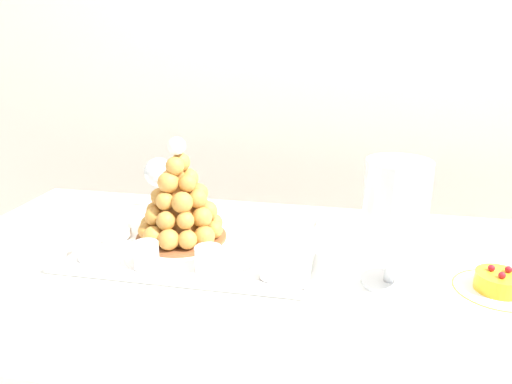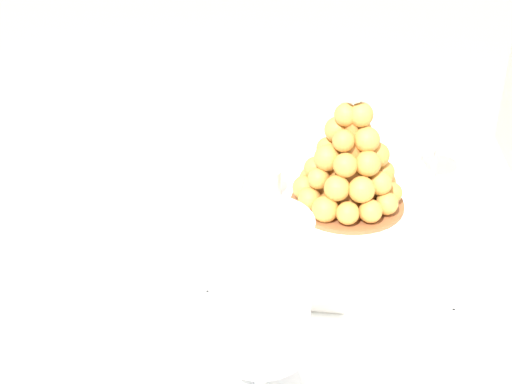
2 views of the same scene
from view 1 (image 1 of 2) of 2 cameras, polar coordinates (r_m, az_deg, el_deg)
name	(u,v)px [view 1 (image 1 of 2)]	position (r m, az deg, el deg)	size (l,w,h in m)	color
backdrop_wall	(333,28)	(1.89, 9.07, 18.59)	(4.80, 0.10, 2.50)	silver
buffet_table	(298,310)	(1.12, 4.98, -13.70)	(1.74, 0.84, 0.74)	brown
serving_tray	(197,246)	(1.18, -6.97, -6.31)	(0.57, 0.39, 0.02)	white
croquembouche	(180,203)	(1.19, -8.94, -1.33)	(0.22, 0.22, 0.26)	brown
dessert_cup_left	(89,249)	(1.16, -19.15, -6.34)	(0.05, 0.05, 0.05)	silver
dessert_cup_mid_left	(146,256)	(1.08, -12.81, -7.35)	(0.06, 0.06, 0.06)	silver
dessert_cup_centre	(208,260)	(1.05, -5.63, -7.93)	(0.06, 0.06, 0.05)	silver
dessert_cup_mid_right	(273,266)	(1.02, 1.98, -8.68)	(0.06, 0.06, 0.06)	silver
creme_brulee_ramekin	(114,231)	(1.26, -16.39, -4.49)	(0.08, 0.08, 0.02)	white
macaron_goblet	(395,211)	(0.99, 16.07, -2.21)	(0.13, 0.13, 0.26)	white
fruit_tart_plate	(498,286)	(1.09, 26.65, -9.87)	(0.18, 0.18, 0.05)	white
wine_glass	(159,173)	(1.38, -11.38, 2.17)	(0.08, 0.08, 0.16)	silver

